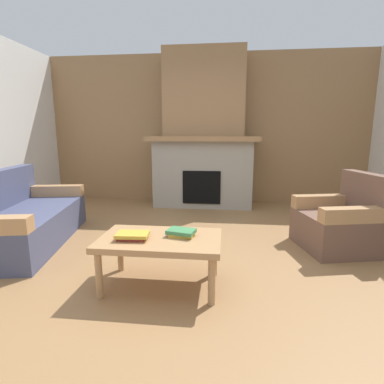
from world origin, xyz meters
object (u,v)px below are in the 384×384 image
at_px(couch, 22,220).
at_px(armchair, 341,223).
at_px(fireplace, 204,140).
at_px(coffee_table, 160,244).

bearing_deg(couch, armchair, 4.07).
xyz_separation_m(couch, armchair, (3.65, 0.26, 0.01)).
height_order(fireplace, coffee_table, fireplace).
distance_m(couch, armchair, 3.66).
xyz_separation_m(fireplace, coffee_table, (-0.13, -3.02, -0.79)).
bearing_deg(couch, coffee_table, -23.58).
height_order(armchair, coffee_table, armchair).
relative_size(fireplace, coffee_table, 2.70).
bearing_deg(coffee_table, fireplace, 87.51).
xyz_separation_m(fireplace, couch, (-1.95, -2.23, -0.88)).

